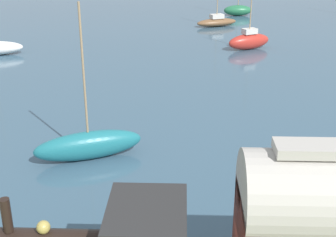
{
  "coord_description": "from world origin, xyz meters",
  "views": [
    {
      "loc": [
        -9.51,
        1.83,
        9.83
      ],
      "look_at": [
        8.4,
        2.44,
        2.5
      ],
      "focal_mm": 50.0,
      "sensor_mm": 36.0,
      "label": 1
    }
  ],
  "objects": [
    {
      "name": "sailboat_red",
      "position": [
        30.72,
        -3.81,
        0.75
      ],
      "size": [
        3.03,
        4.19,
        5.75
      ],
      "rotation": [
        0.0,
        0.0,
        0.49
      ],
      "color": "#B72D23",
      "rests_on": "harbor_water"
    },
    {
      "name": "sailboat_green",
      "position": [
        47.57,
        -4.6,
        0.67
      ],
      "size": [
        1.88,
        3.5,
        7.85
      ],
      "rotation": [
        0.0,
        0.0,
        0.09
      ],
      "color": "#236B42",
      "rests_on": "harbor_water"
    },
    {
      "name": "rowboat_off_pier",
      "position": [
        9.89,
        -3.88,
        0.22
      ],
      "size": [
        0.86,
        2.52,
        0.42
      ],
      "rotation": [
        0.0,
        0.0,
        0.02
      ],
      "color": "beige",
      "rests_on": "harbor_water"
    },
    {
      "name": "sailboat_brown",
      "position": [
        40.85,
        -1.65,
        0.51
      ],
      "size": [
        3.12,
        4.77,
        5.98
      ],
      "rotation": [
        0.0,
        0.0,
        0.41
      ],
      "color": "brown",
      "rests_on": "harbor_water"
    },
    {
      "name": "harbor_water",
      "position": [
        43.37,
        0.0,
        0.0
      ],
      "size": [
        80.0,
        80.0,
        0.01
      ],
      "color": "#38566B",
      "rests_on": "ground"
    },
    {
      "name": "sailboat_teal",
      "position": [
        9.54,
        6.09,
        0.69
      ],
      "size": [
        2.85,
        4.99,
        7.07
      ],
      "rotation": [
        0.0,
        0.0,
        0.37
      ],
      "color": "#1E707A",
      "rests_on": "harbor_water"
    }
  ]
}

